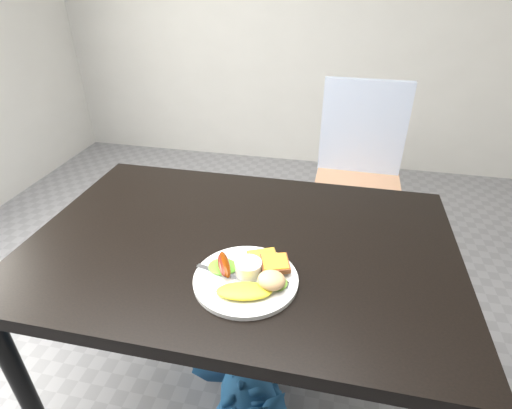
{
  "coord_description": "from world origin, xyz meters",
  "views": [
    {
      "loc": [
        0.24,
        -0.89,
        1.42
      ],
      "look_at": [
        0.05,
        -0.05,
        0.9
      ],
      "focal_mm": 28.0,
      "sensor_mm": 36.0,
      "label": 1
    }
  ],
  "objects_px": {
    "dining_table": "(241,246)",
    "dining_chair": "(357,191)",
    "plate": "(246,280)",
    "person": "(225,164)"
  },
  "relations": [
    {
      "from": "dining_table",
      "to": "dining_chair",
      "type": "xyz_separation_m",
      "value": [
        0.36,
        0.93,
        -0.28
      ]
    },
    {
      "from": "dining_chair",
      "to": "person",
      "type": "xyz_separation_m",
      "value": [
        -0.54,
        -0.48,
        0.32
      ]
    },
    {
      "from": "dining_chair",
      "to": "plate",
      "type": "relative_size",
      "value": 1.64
    },
    {
      "from": "plate",
      "to": "person",
      "type": "bearing_deg",
      "value": 110.26
    },
    {
      "from": "dining_table",
      "to": "person",
      "type": "xyz_separation_m",
      "value": [
        -0.17,
        0.45,
        0.04
      ]
    },
    {
      "from": "dining_table",
      "to": "dining_chair",
      "type": "relative_size",
      "value": 2.82
    },
    {
      "from": "person",
      "to": "dining_table",
      "type": "bearing_deg",
      "value": 90.96
    },
    {
      "from": "dining_table",
      "to": "dining_chair",
      "type": "height_order",
      "value": "dining_table"
    },
    {
      "from": "dining_table",
      "to": "person",
      "type": "relative_size",
      "value": 0.78
    },
    {
      "from": "dining_table",
      "to": "person",
      "type": "bearing_deg",
      "value": 111.08
    }
  ]
}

